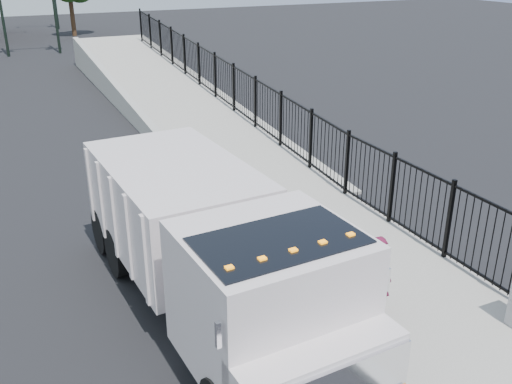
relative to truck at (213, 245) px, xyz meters
name	(u,v)px	position (x,y,z in m)	size (l,w,h in m)	color
ground	(305,299)	(1.87, -0.18, -1.55)	(120.00, 120.00, 0.00)	black
sidewalk	(450,326)	(3.79, -2.18, -1.49)	(3.55, 12.00, 0.12)	#9E998E
curb	(364,354)	(1.87, -2.18, -1.47)	(0.30, 12.00, 0.16)	#ADAAA3
ramp	(170,106)	(3.99, 15.82, -1.55)	(3.95, 24.00, 1.70)	#9E998E
iron_fence	(234,103)	(5.42, 11.82, -0.65)	(0.10, 28.00, 1.80)	black
truck	(213,245)	(0.00, 0.00, 0.00)	(3.09, 8.19, 2.76)	black
worker	(377,276)	(2.69, -1.31, -0.61)	(0.60, 0.39, 1.64)	maroon
debris	(366,290)	(3.01, -0.63, -1.39)	(0.33, 0.33, 0.08)	silver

